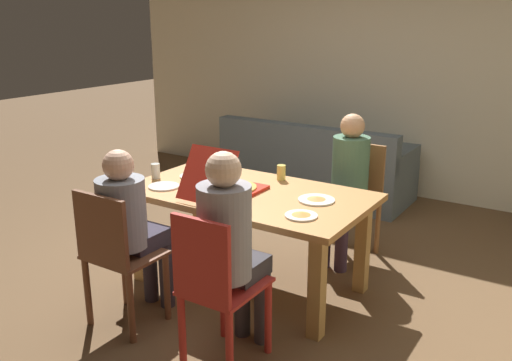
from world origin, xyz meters
The scene contains 17 objects.
ground_plane centered at (0.00, 0.00, 0.00)m, with size 20.00×20.00×0.00m, color brown.
back_wall centered at (0.00, 2.79, 1.38)m, with size 6.82×0.12×2.75m, color beige.
dining_table centered at (0.00, 0.00, 0.62)m, with size 1.71×0.96×0.73m.
chair_0 centered at (-0.37, -0.93, 0.51)m, with size 0.44×0.38×0.92m.
person_0 centered at (-0.37, -0.79, 0.68)m, with size 0.30×0.49×1.16m.
chair_1 centered at (0.41, 0.95, 0.51)m, with size 0.43×0.46×0.92m.
person_1 centered at (0.41, 0.80, 0.70)m, with size 0.29×0.47×1.20m.
chair_2 centered at (0.41, -0.94, 0.51)m, with size 0.38×0.45×0.94m.
person_2 centered at (0.41, -0.80, 0.73)m, with size 0.30×0.47×1.25m.
pizza_box_0 centered at (-0.10, -0.11, 0.78)m, with size 0.39×0.59×0.36m.
plate_0 centered at (0.56, -0.25, 0.74)m, with size 0.21×0.21×0.03m.
plate_1 centered at (-0.57, -0.25, 0.74)m, with size 0.23×0.23×0.01m.
plate_2 centered at (0.50, 0.07, 0.74)m, with size 0.25×0.25×0.03m.
plate_3 centered at (-0.55, 0.08, 0.74)m, with size 0.23×0.23×0.03m.
drinking_glass_0 centered at (0.05, 0.37, 0.79)m, with size 0.07×0.07×0.12m, color #D8CE62.
drinking_glass_1 centered at (-0.77, -0.11, 0.79)m, with size 0.07×0.07×0.12m, color silver.
couch centered at (-0.56, 2.16, 0.30)m, with size 2.04×0.82×0.83m.
Camera 1 is at (2.04, -3.09, 1.93)m, focal length 38.53 mm.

